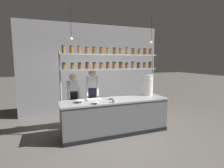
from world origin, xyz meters
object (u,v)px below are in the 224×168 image
object	(u,v)px
chef_left	(73,97)
cutting_board	(94,99)
prep_bowl_near_left	(80,101)
chef_center	(92,94)
prep_bowl_center_front	(113,98)
prep_bowl_center_back	(96,103)
container_stack	(147,85)
spice_shelf_unit	(111,63)
serving_cup_front	(114,101)

from	to	relation	value
chef_left	cutting_board	bearing A→B (deg)	-50.38
prep_bowl_near_left	chef_center	bearing A→B (deg)	49.71
prep_bowl_center_front	prep_bowl_center_back	bearing A→B (deg)	-148.41
prep_bowl_near_left	chef_left	bearing A→B (deg)	94.18
container_stack	prep_bowl_near_left	xyz separation A→B (m)	(-2.11, -0.27, -0.27)
spice_shelf_unit	chef_center	xyz separation A→B (m)	(-0.49, 0.22, -0.89)
container_stack	serving_cup_front	world-z (taller)	container_stack
chef_center	container_stack	world-z (taller)	chef_center
cutting_board	prep_bowl_near_left	world-z (taller)	prep_bowl_near_left
prep_bowl_center_front	prep_bowl_center_back	xyz separation A→B (m)	(-0.57, -0.35, -0.00)
spice_shelf_unit	prep_bowl_near_left	size ratio (longest dim) A/B	12.15
cutting_board	serving_cup_front	size ratio (longest dim) A/B	4.64
container_stack	serving_cup_front	distance (m)	1.46
prep_bowl_center_back	cutting_board	bearing A→B (deg)	80.63
container_stack	cutting_board	world-z (taller)	container_stack
spice_shelf_unit	prep_bowl_center_back	world-z (taller)	spice_shelf_unit
chef_center	prep_bowl_near_left	size ratio (longest dim) A/B	7.56
prep_bowl_near_left	prep_bowl_center_back	xyz separation A→B (m)	(0.34, -0.28, -0.01)
prep_bowl_near_left	prep_bowl_center_front	world-z (taller)	prep_bowl_near_left
chef_center	prep_bowl_near_left	world-z (taller)	chef_center
chef_center	prep_bowl_center_back	bearing A→B (deg)	-82.32
serving_cup_front	chef_center	bearing A→B (deg)	110.96
container_stack	chef_left	bearing A→B (deg)	169.03
spice_shelf_unit	chef_center	distance (m)	1.04
spice_shelf_unit	cutting_board	size ratio (longest dim) A/B	6.97
spice_shelf_unit	prep_bowl_near_left	xyz separation A→B (m)	(-0.96, -0.33, -0.94)
spice_shelf_unit	chef_left	size ratio (longest dim) A/B	1.74
container_stack	spice_shelf_unit	bearing A→B (deg)	177.25
cutting_board	prep_bowl_near_left	distance (m)	0.45
prep_bowl_near_left	serving_cup_front	xyz separation A→B (m)	(0.79, -0.29, 0.01)
spice_shelf_unit	prep_bowl_center_back	xyz separation A→B (m)	(-0.63, -0.61, -0.95)
chef_center	prep_bowl_center_front	bearing A→B (deg)	-30.78
chef_center	prep_bowl_center_front	xyz separation A→B (m)	(0.44, -0.48, -0.06)
chef_left	prep_bowl_center_front	distance (m)	1.14
cutting_board	prep_bowl_center_front	world-z (taller)	prep_bowl_center_front
cutting_board	prep_bowl_center_back	size ratio (longest dim) A/B	2.29
container_stack	prep_bowl_near_left	size ratio (longest dim) A/B	2.65
chef_left	cutting_board	world-z (taller)	chef_left
spice_shelf_unit	chef_left	bearing A→B (deg)	160.22
spice_shelf_unit	container_stack	xyz separation A→B (m)	(1.15, -0.06, -0.67)
cutting_board	prep_bowl_center_back	world-z (taller)	prep_bowl_center_back
prep_bowl_center_back	serving_cup_front	size ratio (longest dim) A/B	2.03
prep_bowl_center_front	cutting_board	bearing A→B (deg)	167.28
chef_left	chef_center	size ratio (longest dim) A/B	0.92
prep_bowl_near_left	serving_cup_front	world-z (taller)	serving_cup_front
prep_bowl_near_left	spice_shelf_unit	bearing A→B (deg)	18.86
prep_bowl_near_left	prep_bowl_center_back	size ratio (longest dim) A/B	1.31
container_stack	prep_bowl_near_left	world-z (taller)	container_stack
cutting_board	prep_bowl_center_front	distance (m)	0.51
chef_center	cutting_board	world-z (taller)	chef_center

